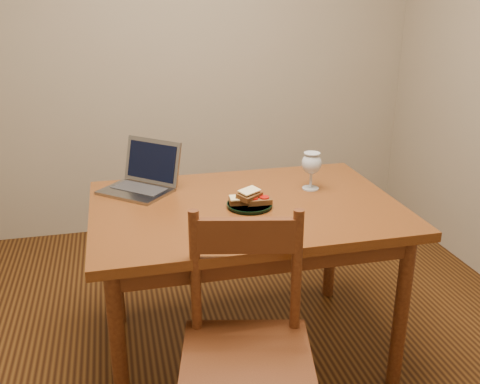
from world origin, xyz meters
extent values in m
cube|color=black|center=(0.00, 0.00, -0.01)|extent=(3.20, 3.20, 0.02)
cube|color=gray|center=(0.00, 1.61, 1.30)|extent=(3.20, 0.02, 2.60)
cube|color=#48240C|center=(0.05, 0.06, 0.72)|extent=(1.30, 0.90, 0.04)
cylinder|color=#3D1A0C|center=(-0.52, -0.31, 0.35)|extent=(0.06, 0.06, 0.70)
cylinder|color=#3D1A0C|center=(0.62, -0.31, 0.35)|extent=(0.06, 0.06, 0.70)
cylinder|color=#3D1A0C|center=(-0.52, 0.43, 0.35)|extent=(0.06, 0.06, 0.70)
cylinder|color=#3D1A0C|center=(0.62, 0.43, 0.35)|extent=(0.06, 0.06, 0.70)
cube|color=#3D1A0C|center=(-0.10, -0.58, 0.44)|extent=(0.51, 0.50, 0.04)
cube|color=#3D1A0C|center=(-0.06, -0.42, 0.82)|extent=(0.35, 0.11, 0.12)
cylinder|color=black|center=(0.06, 0.02, 0.75)|extent=(0.19, 0.19, 0.02)
cube|color=slate|center=(-0.40, 0.31, 0.75)|extent=(0.36, 0.35, 0.01)
cube|color=slate|center=(-0.30, 0.41, 0.85)|extent=(0.26, 0.25, 0.20)
cube|color=black|center=(-0.30, 0.41, 0.85)|extent=(0.22, 0.21, 0.16)
camera|label=1|loc=(-0.46, -1.99, 1.59)|focal=40.00mm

